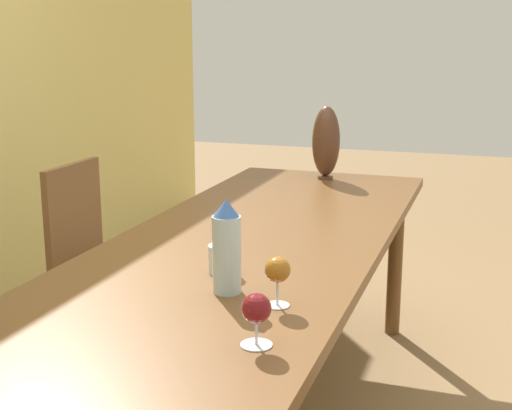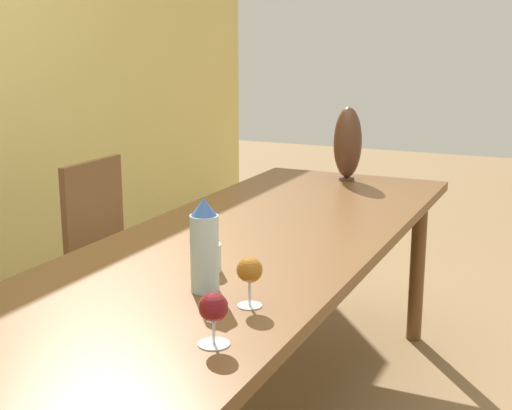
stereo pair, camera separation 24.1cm
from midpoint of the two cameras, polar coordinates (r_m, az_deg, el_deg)
name	(u,v)px [view 1 (the left image)]	position (r m, az deg, el deg)	size (l,w,h in m)	color
dining_table	(232,273)	(2.25, -5.02, -5.51)	(2.83, 0.87, 0.76)	brown
water_bottle	(227,248)	(1.86, -6.09, -3.48)	(0.08, 0.08, 0.25)	#ADCCD6
water_tumbler	(222,259)	(2.03, -6.14, -4.37)	(0.08, 0.08, 0.08)	silver
vase	(326,142)	(3.34, 3.55, 5.05)	(0.13, 0.13, 0.34)	#4C2D1E
wine_glass_0	(256,310)	(1.55, -4.47, -8.47)	(0.07, 0.07, 0.12)	silver
wine_glass_1	(278,271)	(1.76, -2.18, -5.39)	(0.07, 0.07, 0.13)	silver
chair_far	(103,258)	(3.17, -14.32, -4.20)	(0.44, 0.44, 0.89)	brown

